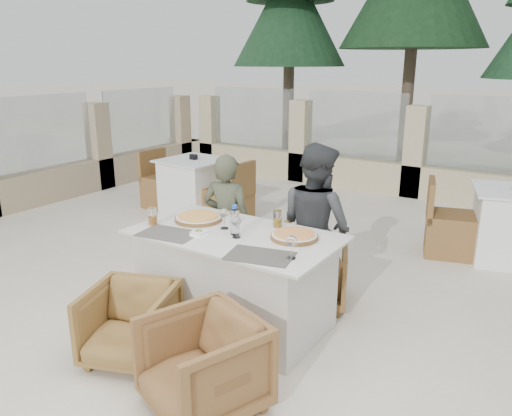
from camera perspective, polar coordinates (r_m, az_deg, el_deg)
The scene contains 25 objects.
ground at distance 4.12m, azimuth -2.57°, elevation -13.33°, with size 80.00×80.00×0.00m, color silver.
sand_patch at distance 17.14m, azimuth 26.15°, elevation 8.00°, with size 30.00×16.00×0.01m, color beige.
perimeter_wall_far at distance 8.07m, azimuth 17.79°, elevation 6.83°, with size 10.00×0.34×1.60m, color beige, non-canonical shape.
perimeter_wall_left at distance 8.02m, azimuth -23.07°, elevation 6.26°, with size 0.34×7.00×1.60m, color tan, non-canonical shape.
pine_far_left at distance 11.39m, azimuth 3.87°, elevation 20.01°, with size 2.42×2.42×5.50m, color #1B4022.
dining_table at distance 3.99m, azimuth -2.38°, elevation -8.15°, with size 1.60×0.90×0.77m, color beige, non-canonical shape.
placemat_near_left at distance 3.88m, azimuth -9.94°, elevation -2.91°, with size 0.45×0.30×0.00m, color #5C564F.
placemat_near_right at distance 3.41m, azimuth 0.45°, elevation -5.48°, with size 0.45×0.30×0.00m, color #4E4A43.
pizza_left at distance 4.16m, azimuth -6.59°, elevation -1.10°, with size 0.39×0.39×0.05m, color orange.
pizza_right at distance 3.73m, azimuth 4.39°, elevation -3.18°, with size 0.36×0.36×0.05m, color #C9491B.
water_bottle at distance 3.79m, azimuth -2.44°, elevation -1.35°, with size 0.07×0.07×0.23m, color #9EB9CF.
wine_glass_centre at distance 3.93m, azimuth -3.65°, elevation -1.09°, with size 0.08×0.08×0.18m, color white, non-canonical shape.
wine_glass_near at distance 3.72m, azimuth -2.26°, elevation -2.05°, with size 0.08×0.08×0.18m, color silver, non-canonical shape.
wine_glass_corner at distance 3.34m, azimuth 4.06°, elevation -4.32°, with size 0.08×0.08×0.18m, color silver, non-canonical shape.
beer_glass_left at distance 4.11m, azimuth -11.74°, elevation -0.92°, with size 0.07×0.07×0.14m, color orange.
beer_glass_right at distance 3.97m, azimuth 2.47°, elevation -1.23°, with size 0.07×0.07×0.14m, color gold.
olive_dish at distance 3.82m, azimuth -6.53°, elevation -2.79°, with size 0.11×0.11×0.04m, color white, non-canonical shape.
armchair_far_left at distance 4.74m, azimuth -1.17°, elevation -5.08°, with size 0.65×0.66×0.60m, color olive.
armchair_far_right at distance 4.39m, azimuth 6.54°, elevation -7.51°, with size 0.57×0.59×0.53m, color brown.
armchair_near_left at distance 3.70m, azimuth -14.18°, elevation -12.71°, with size 0.58×0.60×0.54m, color olive.
armchair_near_right at distance 3.14m, azimuth -6.08°, elevation -17.44°, with size 0.64×0.65×0.60m, color brown.
diner_left at distance 4.55m, azimuth -3.32°, elevation -1.66°, with size 0.46×0.30×1.26m, color #474C37.
diner_right at distance 4.23m, azimuth 6.86°, elevation -2.08°, with size 0.69×0.54×1.41m, color #383A3D.
bg_table_a at distance 6.87m, azimuth -7.03°, elevation 2.37°, with size 1.64×0.82×0.77m, color white, non-canonical shape.
bg_table_b at distance 5.87m, azimuth 27.22°, elevation -1.82°, with size 1.64×0.82×0.77m, color white, non-canonical shape.
Camera 1 is at (2.10, -2.89, 2.05)m, focal length 35.00 mm.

